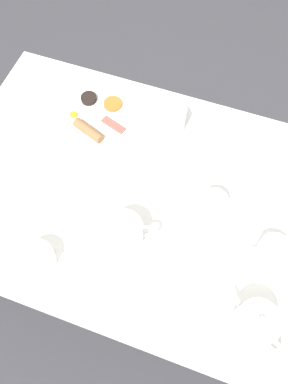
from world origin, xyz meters
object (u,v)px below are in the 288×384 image
at_px(wine_glass_spare, 174,119).
at_px(fork_by_plate, 222,136).
at_px(teapot_far, 124,233).
at_px(water_glass_short, 212,207).
at_px(teacup_with_saucer_left, 273,252).
at_px(breakfast_plate, 95,117).
at_px(teacup_with_saucer_right, 38,259).
at_px(napkin_folded, 165,169).
at_px(teapot_near, 256,323).

xyz_separation_m(wine_glass_spare, fork_by_plate, (0.03, -0.16, -0.05)).
height_order(teapot_far, water_glass_short, teapot_far).
bearing_deg(teacup_with_saucer_left, teapot_far, 102.79).
height_order(breakfast_plate, teacup_with_saucer_right, teacup_with_saucer_right).
distance_m(breakfast_plate, napkin_folded, 0.30).
distance_m(water_glass_short, napkin_folded, 0.20).
height_order(teacup_with_saucer_left, teacup_with_saucer_right, same).
bearing_deg(napkin_folded, teapot_far, 171.56).
bearing_deg(teacup_with_saucer_right, napkin_folded, -30.86).
bearing_deg(teacup_with_saucer_right, teapot_near, -87.22).
bearing_deg(napkin_folded, breakfast_plate, 69.15).
bearing_deg(teapot_far, teacup_with_saucer_left, 167.93).
xyz_separation_m(breakfast_plate, fork_by_plate, (0.07, -0.41, -0.01)).
bearing_deg(fork_by_plate, breakfast_plate, 100.06).
height_order(teacup_with_saucer_left, napkin_folded, teacup_with_saucer_left).
xyz_separation_m(teapot_near, fork_by_plate, (0.54, 0.21, -0.05)).
distance_m(teapot_near, teacup_with_saucer_right, 0.58).
distance_m(teacup_with_saucer_right, napkin_folded, 0.45).
height_order(water_glass_short, fork_by_plate, water_glass_short).
xyz_separation_m(teacup_with_saucer_right, napkin_folded, (0.39, -0.23, -0.02)).
relative_size(breakfast_plate, teacup_with_saucer_left, 2.07).
bearing_deg(wine_glass_spare, breakfast_plate, 100.42).
relative_size(breakfast_plate, wine_glass_spare, 2.62).
bearing_deg(teacup_with_saucer_left, teapot_near, 177.19).
distance_m(wine_glass_spare, napkin_folded, 0.16).
relative_size(water_glass_short, fork_by_plate, 0.71).
relative_size(wine_glass_spare, napkin_folded, 0.68).
distance_m(water_glass_short, wine_glass_spare, 0.32).
bearing_deg(teapot_near, teacup_with_saucer_right, 36.87).
height_order(breakfast_plate, teacup_with_saucer_left, teacup_with_saucer_left).
bearing_deg(teapot_far, breakfast_plate, -80.87).
xyz_separation_m(teacup_with_saucer_left, water_glass_short, (0.06, 0.19, 0.03)).
height_order(breakfast_plate, fork_by_plate, breakfast_plate).
distance_m(teacup_with_saucer_left, water_glass_short, 0.20).
height_order(breakfast_plate, wine_glass_spare, wine_glass_spare).
xyz_separation_m(breakfast_plate, napkin_folded, (-0.11, -0.28, -0.01)).
relative_size(napkin_folded, fork_by_plate, 1.00).
height_order(teapot_far, wine_glass_spare, teapot_far).
height_order(teapot_far, teacup_with_saucer_right, teapot_far).
bearing_deg(napkin_folded, teacup_with_saucer_right, 149.14).
bearing_deg(breakfast_plate, water_glass_short, -114.92).
xyz_separation_m(water_glass_short, wine_glass_spare, (0.25, 0.19, -0.00)).
bearing_deg(teacup_with_saucer_left, breakfast_plate, 67.20).
distance_m(teapot_far, teacup_with_saucer_left, 0.41).
height_order(wine_glass_spare, fork_by_plate, wine_glass_spare).
height_order(teacup_with_saucer_right, wine_glass_spare, wine_glass_spare).
relative_size(teacup_with_saucer_left, water_glass_short, 1.21).
bearing_deg(napkin_folded, wine_glass_spare, 9.22).
bearing_deg(teacup_with_saucer_right, water_glass_short, -54.18).
bearing_deg(wine_glass_spare, teacup_with_saucer_right, 158.99).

